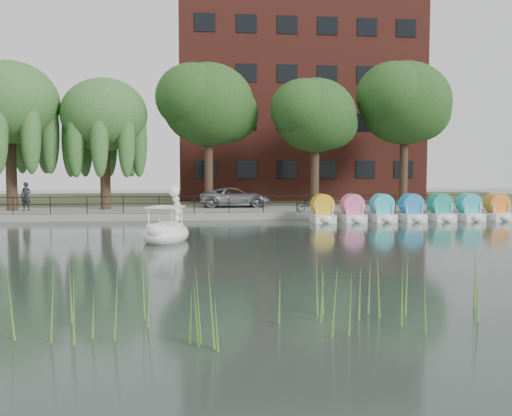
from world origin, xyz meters
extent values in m
plane|color=#36413E|center=(0.00, 0.00, 0.00)|extent=(120.00, 120.00, 0.00)
cube|color=gray|center=(0.00, 16.00, 0.20)|extent=(40.00, 6.00, 0.40)
cube|color=gray|center=(0.00, 13.05, 0.20)|extent=(40.00, 0.25, 0.40)
cube|color=#47512D|center=(0.00, 30.00, 0.18)|extent=(60.00, 22.00, 0.36)
cylinder|color=black|center=(0.00, 13.25, 1.35)|extent=(32.00, 0.04, 0.04)
cylinder|color=black|center=(0.00, 13.25, 0.95)|extent=(32.00, 0.04, 0.04)
cylinder|color=black|center=(0.00, 13.25, 0.90)|extent=(0.05, 0.05, 1.00)
cube|color=#4C1E16|center=(7.00, 30.00, 9.36)|extent=(20.00, 10.00, 18.00)
cylinder|color=#473323|center=(-13.00, 16.50, 2.50)|extent=(0.60, 0.60, 4.20)
ellipsoid|color=#4A843C|center=(-13.00, 16.50, 6.91)|extent=(5.88, 5.88, 5.00)
cylinder|color=#473323|center=(-7.50, 17.00, 2.30)|extent=(0.60, 0.60, 3.80)
ellipsoid|color=#4A843C|center=(-7.50, 17.00, 6.29)|extent=(5.32, 5.32, 4.52)
cylinder|color=#473323|center=(-1.00, 18.00, 2.65)|extent=(0.60, 0.60, 4.50)
ellipsoid|color=#305C23|center=(-1.00, 18.00, 7.10)|extent=(6.00, 6.00, 5.10)
cylinder|color=#473323|center=(6.00, 17.50, 2.42)|extent=(0.60, 0.60, 4.05)
ellipsoid|color=#305C23|center=(6.00, 17.50, 6.43)|extent=(5.40, 5.40, 4.59)
cylinder|color=#473323|center=(12.50, 18.50, 2.76)|extent=(0.60, 0.60, 4.72)
ellipsoid|color=#305C23|center=(12.50, 18.50, 7.44)|extent=(6.30, 6.30, 5.36)
imported|color=gray|center=(0.71, 17.87, 1.14)|extent=(2.53, 5.36, 1.48)
imported|color=gray|center=(4.80, 13.49, 0.90)|extent=(1.07, 1.82, 1.00)
imported|color=black|center=(-12.10, 16.17, 1.39)|extent=(0.81, 0.64, 1.98)
ellipsoid|color=white|center=(-3.21, 3.56, 0.29)|extent=(2.48, 3.06, 0.59)
cube|color=white|center=(-3.25, 3.47, 0.59)|extent=(1.42, 1.48, 0.29)
cube|color=white|center=(-3.23, 3.51, 1.40)|extent=(1.61, 1.67, 0.06)
ellipsoid|color=white|center=(-3.61, 2.50, 0.54)|extent=(0.75, 0.66, 0.55)
sphere|color=white|center=(-2.91, 4.38, 2.01)|extent=(0.47, 0.47, 0.47)
cone|color=black|center=(-2.80, 4.68, 1.98)|extent=(0.27, 0.31, 0.20)
cylinder|color=yellow|center=(-2.85, 4.55, 1.99)|extent=(0.27, 0.18, 0.25)
cube|color=white|center=(5.02, 11.00, 0.22)|extent=(1.15, 1.70, 0.44)
cylinder|color=gold|center=(5.02, 11.10, 0.95)|extent=(0.90, 1.20, 0.90)
cube|color=white|center=(6.72, 11.00, 0.22)|extent=(1.15, 1.70, 0.44)
cylinder|color=pink|center=(6.72, 11.10, 0.95)|extent=(0.90, 1.20, 0.90)
cube|color=white|center=(8.42, 11.00, 0.22)|extent=(1.15, 1.70, 0.44)
cylinder|color=#2FC2CF|center=(8.42, 11.10, 0.95)|extent=(0.90, 1.20, 0.90)
cube|color=white|center=(10.12, 11.00, 0.22)|extent=(1.15, 1.70, 0.44)
cylinder|color=#2485C7|center=(10.12, 11.10, 0.95)|extent=(0.90, 1.20, 0.90)
cube|color=white|center=(11.82, 11.00, 0.22)|extent=(1.15, 1.70, 0.44)
cylinder|color=#1AA389|center=(11.82, 11.10, 0.95)|extent=(0.90, 1.20, 0.90)
cube|color=white|center=(13.52, 11.00, 0.22)|extent=(1.15, 1.70, 0.44)
cylinder|color=#32B8C3|center=(13.52, 11.10, 0.95)|extent=(0.90, 1.20, 0.90)
cube|color=white|center=(15.22, 11.00, 0.22)|extent=(1.15, 1.70, 0.44)
cylinder|color=orange|center=(15.22, 11.10, 0.95)|extent=(0.90, 1.20, 0.90)
camera|label=1|loc=(-2.25, -19.60, 2.96)|focal=40.00mm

